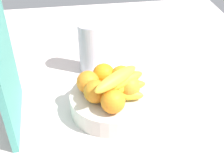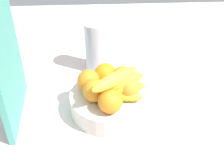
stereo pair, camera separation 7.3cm
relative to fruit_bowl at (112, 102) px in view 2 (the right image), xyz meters
The scene contains 11 objects.
ground_plane 5.28cm from the fruit_bowl, behind, with size 180.00×140.00×3.00cm, color beige.
fruit_bowl is the anchor object (origin of this frame).
orange_front_left 9.22cm from the fruit_bowl, 16.71° to the left, with size 7.24×7.24×7.24cm, color orange.
orange_front_right 10.24cm from the fruit_bowl, 70.19° to the left, with size 7.24×7.24×7.24cm, color orange.
orange_center 9.07cm from the fruit_bowl, 115.82° to the left, with size 7.24×7.24×7.24cm, color orange.
orange_back_left 10.31cm from the fruit_bowl, behind, with size 7.24×7.24×7.24cm, color orange.
orange_back_right 8.53cm from the fruit_bowl, 106.26° to the right, with size 7.24×7.24×7.24cm, color orange.
orange_top_stack 8.64cm from the fruit_bowl, 43.20° to the right, with size 7.24×7.24×7.24cm, color orange.
banana_bunch 8.99cm from the fruit_bowl, 155.52° to the right, with size 13.64×18.34×10.60cm.
cutting_board 33.55cm from the fruit_bowl, 90.00° to the left, with size 28.00×1.80×36.00cm, color teal.
thermos_tumbler 25.34cm from the fruit_bowl, 11.10° to the left, with size 8.14×8.14×19.30cm, color #B5B2BF.
Camera 2 is at (-71.49, 3.66, 66.53)cm, focal length 48.44 mm.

